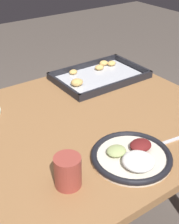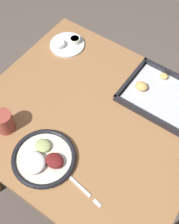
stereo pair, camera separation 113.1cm
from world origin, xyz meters
The scene contains 5 objects.
dining_table centered at (0.00, 0.00, 0.60)m, with size 0.97×0.87×0.72m.
dinner_plate centered at (-0.04, -0.27, 0.74)m, with size 0.26×0.26×0.05m.
fork centered at (0.14, -0.28, 0.72)m, with size 0.20×0.04×0.00m.
baking_tray centered at (0.23, 0.27, 0.73)m, with size 0.42×0.28×0.04m.
drinking_cup centered at (-0.26, -0.25, 0.77)m, with size 0.08×0.08×0.10m.
Camera 1 is at (-0.59, -0.82, 1.36)m, focal length 50.00 mm.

